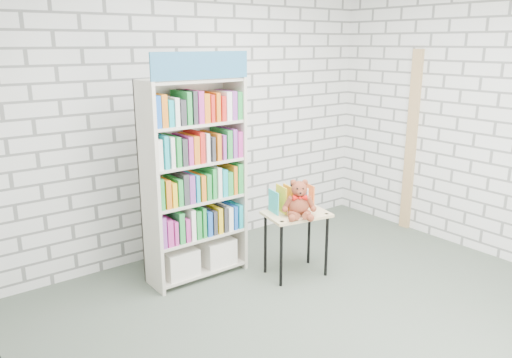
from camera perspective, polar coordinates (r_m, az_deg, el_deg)
ground at (r=4.25m, az=8.66°, el=-15.52°), size 4.50×4.50×0.00m
room_shell at (r=3.68m, az=9.79°, el=9.13°), size 4.52×4.02×2.81m
bookshelf at (r=4.61m, az=-7.05°, el=-0.03°), size 0.93×0.36×2.10m
display_table at (r=4.73m, az=4.62°, el=-4.87°), size 0.65×0.51×0.63m
table_books at (r=4.74m, az=4.10°, el=-2.15°), size 0.43×0.25×0.24m
teddy_bear at (r=4.57m, az=4.96°, el=-2.63°), size 0.33×0.32×0.34m
door_trim at (r=6.09m, az=17.31°, el=4.07°), size 0.05×0.12×2.10m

